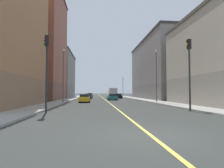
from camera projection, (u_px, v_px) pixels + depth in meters
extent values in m
plane|color=#313431|center=(150.00, 135.00, 7.10)|extent=(400.00, 400.00, 0.00)
cube|color=#9E9B93|center=(128.00, 97.00, 56.58)|extent=(2.80, 168.00, 0.15)
cube|color=#9E9B93|center=(76.00, 97.00, 55.11)|extent=(2.80, 168.00, 0.15)
cube|color=#E5D14C|center=(102.00, 97.00, 55.84)|extent=(0.16, 154.00, 0.01)
cube|color=slate|center=(163.00, 92.00, 44.61)|extent=(10.37, 25.07, 3.38)
cube|color=gray|center=(163.00, 64.00, 44.92)|extent=(10.37, 25.07, 10.65)
cube|color=#3B3937|center=(163.00, 42.00, 45.16)|extent=(10.67, 25.37, 0.40)
cube|color=brown|center=(36.00, 91.00, 37.59)|extent=(10.37, 14.42, 3.58)
cube|color=#93513D|center=(37.00, 38.00, 38.08)|extent=(10.37, 14.42, 18.95)
cube|color=slate|center=(54.00, 91.00, 54.98)|extent=(10.37, 18.04, 3.83)
cube|color=gray|center=(55.00, 70.00, 55.27)|extent=(10.37, 18.04, 9.40)
cube|color=#3B3937|center=(55.00, 54.00, 55.49)|extent=(10.67, 18.34, 0.40)
cylinder|color=#2D2D2D|center=(190.00, 80.00, 15.98)|extent=(0.16, 0.16, 5.51)
cube|color=black|center=(189.00, 44.00, 16.12)|extent=(0.28, 0.32, 0.90)
sphere|color=#320404|center=(187.00, 41.00, 16.12)|extent=(0.20, 0.20, 0.20)
sphere|color=orange|center=(187.00, 44.00, 16.11)|extent=(0.20, 0.20, 0.20)
sphere|color=black|center=(187.00, 47.00, 16.10)|extent=(0.20, 0.20, 0.20)
cylinder|color=#2D2D2D|center=(46.00, 79.00, 14.85)|extent=(0.16, 0.16, 5.49)
cube|color=black|center=(47.00, 41.00, 14.99)|extent=(0.28, 0.32, 0.90)
sphere|color=red|center=(45.00, 38.00, 14.98)|extent=(0.20, 0.20, 0.20)
sphere|color=#352204|center=(45.00, 41.00, 14.97)|extent=(0.20, 0.20, 0.20)
sphere|color=black|center=(45.00, 44.00, 14.96)|extent=(0.20, 0.20, 0.20)
cylinder|color=#4C4C51|center=(156.00, 77.00, 27.68)|extent=(0.14, 0.14, 7.69)
sphere|color=#EAEACC|center=(156.00, 51.00, 27.85)|extent=(0.36, 0.36, 0.36)
cylinder|color=#4C4C51|center=(63.00, 76.00, 28.23)|extent=(0.14, 0.14, 7.99)
sphere|color=#EAEACC|center=(64.00, 50.00, 28.41)|extent=(0.36, 0.36, 0.36)
cylinder|color=#4C4C51|center=(123.00, 87.00, 61.13)|extent=(0.14, 0.14, 6.48)
sphere|color=#EAEACC|center=(123.00, 77.00, 61.28)|extent=(0.36, 0.36, 0.36)
cube|color=gold|center=(85.00, 99.00, 29.85)|extent=(1.75, 4.13, 0.66)
cube|color=black|center=(85.00, 96.00, 29.88)|extent=(1.52, 1.96, 0.45)
cylinder|color=black|center=(80.00, 100.00, 31.03)|extent=(0.23, 0.64, 0.64)
cylinder|color=black|center=(89.00, 100.00, 31.19)|extent=(0.23, 0.64, 0.64)
cylinder|color=black|center=(79.00, 101.00, 28.50)|extent=(0.23, 0.64, 0.64)
cylinder|color=black|center=(89.00, 101.00, 28.66)|extent=(0.23, 0.64, 0.64)
cube|color=orange|center=(90.00, 95.00, 60.89)|extent=(2.03, 4.27, 0.65)
cube|color=black|center=(90.00, 94.00, 60.83)|extent=(1.71, 2.09, 0.45)
cylinder|color=black|center=(88.00, 96.00, 62.14)|extent=(0.25, 0.65, 0.64)
cylinder|color=black|center=(93.00, 96.00, 62.22)|extent=(0.25, 0.65, 0.64)
cylinder|color=black|center=(87.00, 96.00, 59.55)|extent=(0.25, 0.65, 0.64)
cylinder|color=black|center=(92.00, 96.00, 59.63)|extent=(0.25, 0.65, 0.64)
cube|color=black|center=(118.00, 96.00, 47.65)|extent=(1.85, 4.61, 0.56)
cube|color=black|center=(118.00, 94.00, 47.67)|extent=(1.58, 2.10, 0.50)
cylinder|color=black|center=(115.00, 97.00, 48.99)|extent=(0.23, 0.64, 0.64)
cylinder|color=black|center=(121.00, 97.00, 49.11)|extent=(0.23, 0.64, 0.64)
cylinder|color=black|center=(116.00, 97.00, 46.17)|extent=(0.23, 0.64, 0.64)
cylinder|color=black|center=(122.00, 97.00, 46.28)|extent=(0.23, 0.64, 0.64)
cube|color=#23389E|center=(88.00, 97.00, 45.51)|extent=(2.00, 4.62, 0.62)
cube|color=black|center=(88.00, 95.00, 45.55)|extent=(1.72, 2.37, 0.42)
cylinder|color=black|center=(85.00, 97.00, 46.85)|extent=(0.24, 0.65, 0.64)
cylinder|color=black|center=(92.00, 97.00, 46.97)|extent=(0.24, 0.65, 0.64)
cylinder|color=black|center=(84.00, 98.00, 44.02)|extent=(0.24, 0.65, 0.64)
cylinder|color=black|center=(91.00, 98.00, 44.14)|extent=(0.24, 0.65, 0.64)
cube|color=#196670|center=(112.00, 97.00, 38.48)|extent=(1.85, 4.61, 0.62)
cube|color=black|center=(112.00, 95.00, 38.54)|extent=(1.60, 2.17, 0.45)
cylinder|color=black|center=(108.00, 98.00, 39.79)|extent=(0.23, 0.64, 0.64)
cylinder|color=black|center=(115.00, 98.00, 39.96)|extent=(0.23, 0.64, 0.64)
cylinder|color=black|center=(109.00, 99.00, 36.97)|extent=(0.23, 0.64, 0.64)
cylinder|color=black|center=(117.00, 99.00, 37.14)|extent=(0.23, 0.64, 0.64)
cube|color=maroon|center=(112.00, 93.00, 62.18)|extent=(2.35, 1.84, 1.95)
cube|color=silver|center=(113.00, 92.00, 58.73)|extent=(2.35, 4.35, 2.50)
cylinder|color=black|center=(109.00, 96.00, 61.72)|extent=(0.30, 0.90, 0.90)
cylinder|color=black|center=(115.00, 96.00, 61.91)|extent=(0.30, 0.90, 0.90)
cylinder|color=black|center=(110.00, 96.00, 57.65)|extent=(0.30, 0.90, 0.90)
cylinder|color=black|center=(117.00, 96.00, 57.85)|extent=(0.30, 0.90, 0.90)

